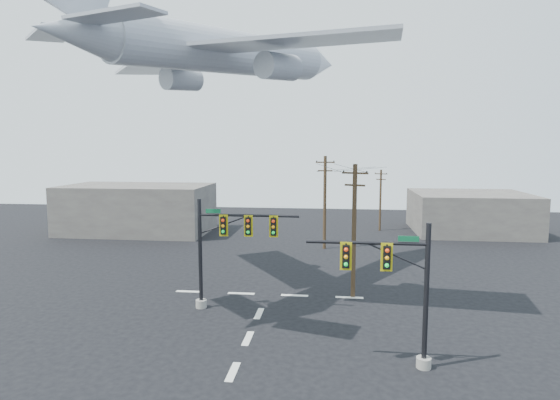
# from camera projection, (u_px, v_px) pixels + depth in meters

# --- Properties ---
(ground) EXTENTS (120.00, 120.00, 0.00)m
(ground) POSITION_uv_depth(u_px,v_px,m) (233.00, 372.00, 22.79)
(ground) COLOR black
(ground) RESTS_ON ground
(lane_markings) EXTENTS (14.00, 21.20, 0.01)m
(lane_markings) POSITION_uv_depth(u_px,v_px,m) (252.00, 329.00, 28.05)
(lane_markings) COLOR silver
(lane_markings) RESTS_ON ground
(signal_mast_near) EXTENTS (6.25, 0.80, 7.30)m
(signal_mast_near) POSITION_uv_depth(u_px,v_px,m) (400.00, 292.00, 22.87)
(signal_mast_near) COLOR gray
(signal_mast_near) RESTS_ON ground
(signal_mast_far) EXTENTS (7.05, 0.82, 7.47)m
(signal_mast_far) POSITION_uv_depth(u_px,v_px,m) (224.00, 248.00, 31.11)
(signal_mast_far) COLOR gray
(signal_mast_far) RESTS_ON ground
(utility_pole_a) EXTENTS (1.84, 0.86, 9.68)m
(utility_pole_a) POSITION_uv_depth(u_px,v_px,m) (354.00, 228.00, 33.56)
(utility_pole_a) COLOR #412F1C
(utility_pole_a) RESTS_ON ground
(utility_pole_b) EXTENTS (2.00, 0.33, 9.89)m
(utility_pole_b) POSITION_uv_depth(u_px,v_px,m) (325.00, 201.00, 49.49)
(utility_pole_b) COLOR #412F1C
(utility_pole_b) RESTS_ON ground
(utility_pole_c) EXTENTS (1.56, 0.64, 7.90)m
(utility_pole_c) POSITION_uv_depth(u_px,v_px,m) (380.00, 199.00, 60.18)
(utility_pole_c) COLOR #412F1C
(utility_pole_c) RESTS_ON ground
(power_lines) EXTENTS (8.54, 27.41, 0.86)m
(power_lines) POSITION_uv_depth(u_px,v_px,m) (347.00, 168.00, 47.14)
(power_lines) COLOR black
(airliner) EXTENTS (23.71, 26.04, 7.60)m
(airliner) POSITION_uv_depth(u_px,v_px,m) (229.00, 53.00, 33.92)
(airliner) COLOR #A7ACB3
(building_left) EXTENTS (18.00, 10.00, 6.00)m
(building_left) POSITION_uv_depth(u_px,v_px,m) (137.00, 209.00, 59.27)
(building_left) COLOR #6A665D
(building_left) RESTS_ON ground
(building_right) EXTENTS (14.00, 12.00, 5.00)m
(building_right) POSITION_uv_depth(u_px,v_px,m) (470.00, 212.00, 59.43)
(building_right) COLOR #6A665D
(building_right) RESTS_ON ground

